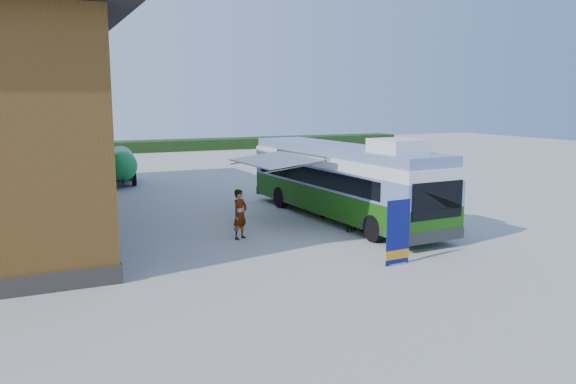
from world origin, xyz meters
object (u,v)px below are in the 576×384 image
person_a (240,214)px  person_b (323,198)px  bus (342,179)px  slurry_tanker (121,163)px  picnic_table (370,216)px  banner (398,238)px

person_a → person_b: 4.78m
bus → slurry_tanker: 15.09m
bus → person_b: size_ratio=7.09×
bus → person_a: bearing=-166.9°
bus → person_b: bus is taller
picnic_table → person_a: size_ratio=0.99×
bus → banner: bus is taller
banner → slurry_tanker: bearing=100.6°
picnic_table → slurry_tanker: slurry_tanker is taller
picnic_table → person_a: (-4.61, 1.00, 0.28)m
bus → slurry_tanker: bearing=112.5°
banner → person_a: bearing=119.5°
person_b → slurry_tanker: slurry_tanker is taller
bus → banner: bearing=-108.5°
bus → slurry_tanker: bus is taller
person_a → slurry_tanker: bearing=66.3°
bus → person_a: size_ratio=6.54×
banner → person_a: 5.69m
bus → banner: 6.47m
picnic_table → person_a: person_a is taller
person_b → slurry_tanker: size_ratio=0.29×
bus → slurry_tanker: (-6.46, 13.63, -0.47)m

